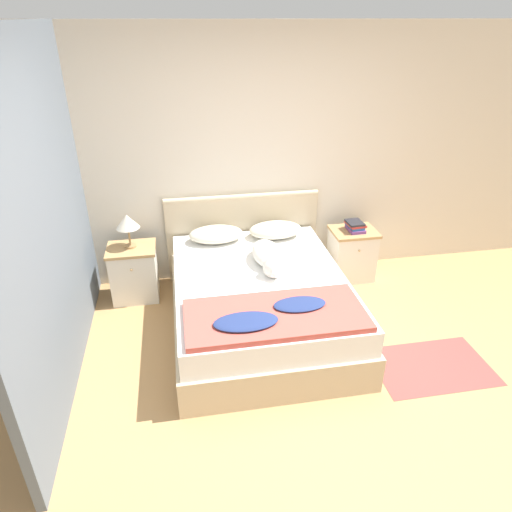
{
  "coord_description": "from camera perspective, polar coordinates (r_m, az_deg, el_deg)",
  "views": [
    {
      "loc": [
        -0.75,
        -2.35,
        2.57
      ],
      "look_at": [
        -0.11,
        1.24,
        0.64
      ],
      "focal_mm": 32.0,
      "sensor_mm": 36.0,
      "label": 1
    }
  ],
  "objects": [
    {
      "name": "bed",
      "position": [
        4.15,
        0.48,
        -5.86
      ],
      "size": [
        1.54,
        1.98,
        0.54
      ],
      "color": "#C6B28E",
      "rests_on": "ground_plane"
    },
    {
      "name": "nightstand_left",
      "position": [
        4.75,
        -14.97,
        -2.0
      ],
      "size": [
        0.47,
        0.4,
        0.56
      ],
      "color": "silver",
      "rests_on": "ground_plane"
    },
    {
      "name": "pillow_left",
      "position": [
        4.62,
        -5.02,
        2.72
      ],
      "size": [
        0.54,
        0.33,
        0.15
      ],
      "color": "beige",
      "rests_on": "bed"
    },
    {
      "name": "dog",
      "position": [
        4.16,
        1.53,
        -0.02
      ],
      "size": [
        0.26,
        0.71,
        0.19
      ],
      "color": "silver",
      "rests_on": "bed"
    },
    {
      "name": "table_lamp",
      "position": [
        4.53,
        -15.79,
        4.06
      ],
      "size": [
        0.22,
        0.22,
        0.34
      ],
      "color": "#9E7A4C",
      "rests_on": "nightstand_left"
    },
    {
      "name": "quilt",
      "position": [
        3.46,
        2.27,
        -7.4
      ],
      "size": [
        1.37,
        0.62,
        0.08
      ],
      "color": "#BC4C42",
      "rests_on": "bed"
    },
    {
      "name": "ground_plane",
      "position": [
        3.56,
        5.58,
        -18.49
      ],
      "size": [
        16.0,
        16.0,
        0.0
      ],
      "primitive_type": "plane",
      "color": "tan"
    },
    {
      "name": "nightstand_right",
      "position": [
        5.05,
        11.86,
        0.26
      ],
      "size": [
        0.47,
        0.4,
        0.56
      ],
      "color": "silver",
      "rests_on": "ground_plane"
    },
    {
      "name": "rug",
      "position": [
        4.14,
        21.07,
        -12.73
      ],
      "size": [
        0.95,
        0.62,
        0.0
      ],
      "color": "#93423D",
      "rests_on": "ground_plane"
    },
    {
      "name": "wall_back",
      "position": [
        4.73,
        -0.56,
        11.91
      ],
      "size": [
        9.0,
        0.06,
        2.55
      ],
      "color": "beige",
      "rests_on": "ground_plane"
    },
    {
      "name": "book_stack",
      "position": [
        4.91,
        12.29,
        3.69
      ],
      "size": [
        0.19,
        0.23,
        0.1
      ],
      "color": "#703D7F",
      "rests_on": "nightstand_right"
    },
    {
      "name": "pillow_right",
      "position": [
        4.7,
        2.45,
        3.29
      ],
      "size": [
        0.54,
        0.33,
        0.15
      ],
      "color": "beige",
      "rests_on": "bed"
    },
    {
      "name": "wall_side_left",
      "position": [
        3.76,
        -24.03,
        5.2
      ],
      "size": [
        0.06,
        3.1,
        2.55
      ],
      "color": "slate",
      "rests_on": "ground_plane"
    },
    {
      "name": "headboard",
      "position": [
        4.92,
        -1.67,
        2.79
      ],
      "size": [
        1.62,
        0.06,
        0.94
      ],
      "color": "#C6B28E",
      "rests_on": "ground_plane"
    }
  ]
}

